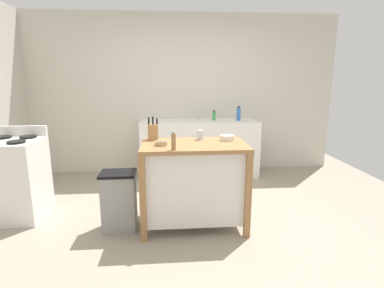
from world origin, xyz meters
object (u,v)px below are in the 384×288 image
at_px(kitchen_island, 194,180).
at_px(drinking_cup, 200,135).
at_px(trash_bin, 119,201).
at_px(bottle_spray_cleaner, 214,116).
at_px(bottle_dish_soap, 239,114).
at_px(knife_block, 153,132).
at_px(pepper_grinder, 174,141).
at_px(bowl_ceramic_wide, 227,138).
at_px(stove, 15,179).
at_px(sink_faucet, 198,113).
at_px(bowl_stoneware_deep, 161,143).

height_order(kitchen_island, drinking_cup, drinking_cup).
height_order(trash_bin, bottle_spray_cleaner, bottle_spray_cleaner).
bearing_deg(bottle_dish_soap, trash_bin, -133.51).
height_order(knife_block, pepper_grinder, knife_block).
height_order(bowl_ceramic_wide, pepper_grinder, pepper_grinder).
xyz_separation_m(pepper_grinder, stove, (-1.80, 0.63, -0.54)).
xyz_separation_m(pepper_grinder, sink_faucet, (0.45, 2.14, 0.01)).
bearing_deg(trash_bin, bowl_ceramic_wide, 8.02).
bearing_deg(bowl_stoneware_deep, bottle_spray_cleaner, 66.04).
distance_m(bowl_stoneware_deep, bottle_dish_soap, 2.15).
distance_m(bowl_stoneware_deep, bottle_spray_cleaner, 2.02).
bearing_deg(knife_block, stove, 175.06).
distance_m(bottle_spray_cleaner, stove, 2.92).
relative_size(pepper_grinder, stove, 0.18).
height_order(bowl_stoneware_deep, bowl_ceramic_wide, bowl_ceramic_wide).
bearing_deg(knife_block, kitchen_island, -28.34).
xyz_separation_m(knife_block, sink_faucet, (0.67, 1.64, 0.01)).
relative_size(bowl_stoneware_deep, pepper_grinder, 0.69).
bearing_deg(pepper_grinder, stove, 160.54).
bearing_deg(pepper_grinder, kitchen_island, 51.76).
bearing_deg(pepper_grinder, sink_faucet, 78.03).
height_order(sink_faucet, bottle_dish_soap, bottle_dish_soap).
relative_size(drinking_cup, trash_bin, 0.17).
height_order(drinking_cup, bottle_dish_soap, bottle_dish_soap).
bearing_deg(kitchen_island, stove, 169.67).
bearing_deg(sink_faucet, knife_block, -112.11).
bearing_deg(sink_faucet, kitchen_island, -97.36).
bearing_deg(bowl_stoneware_deep, pepper_grinder, -59.51).
relative_size(kitchen_island, drinking_cup, 10.27).
xyz_separation_m(trash_bin, stove, (-1.22, 0.40, 0.14)).
bearing_deg(stove, kitchen_island, -10.33).
distance_m(bottle_dish_soap, stove, 3.23).
distance_m(kitchen_island, drinking_cup, 0.50).
distance_m(bowl_stoneware_deep, trash_bin, 0.77).
relative_size(kitchen_island, bottle_dish_soap, 4.68).
xyz_separation_m(bowl_ceramic_wide, pepper_grinder, (-0.59, -0.40, 0.06)).
relative_size(kitchen_island, bottle_spray_cleaner, 6.53).
relative_size(kitchen_island, bowl_ceramic_wide, 7.14).
bearing_deg(drinking_cup, knife_block, 175.82).
relative_size(bowl_stoneware_deep, bottle_spray_cleaner, 0.75).
xyz_separation_m(kitchen_island, bowl_ceramic_wide, (0.38, 0.13, 0.43)).
relative_size(kitchen_island, pepper_grinder, 5.98).
height_order(trash_bin, bottle_dish_soap, bottle_dish_soap).
height_order(bottle_dish_soap, stove, bottle_dish_soap).
relative_size(bowl_stoneware_deep, sink_faucet, 0.57).
bearing_deg(stove, bottle_dish_soap, 25.13).
distance_m(kitchen_island, bottle_spray_cleaner, 1.91).
bearing_deg(bowl_ceramic_wide, bowl_stoneware_deep, -164.62).
xyz_separation_m(trash_bin, sink_faucet, (1.03, 1.90, 0.69)).
relative_size(drinking_cup, bottle_dish_soap, 0.46).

